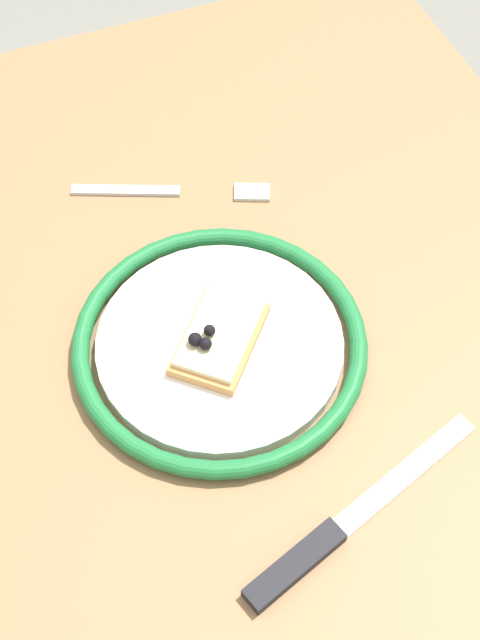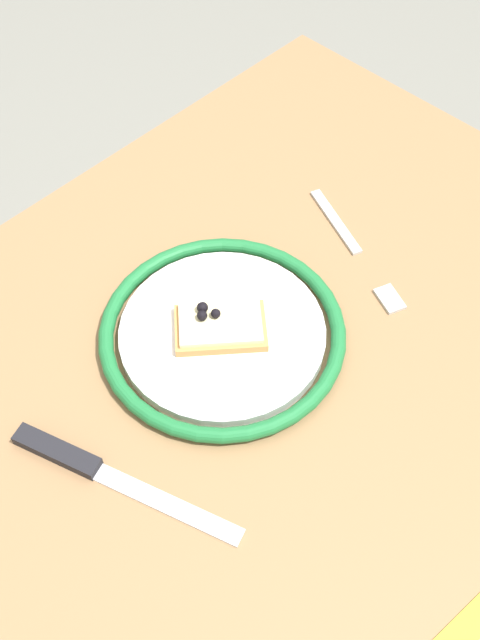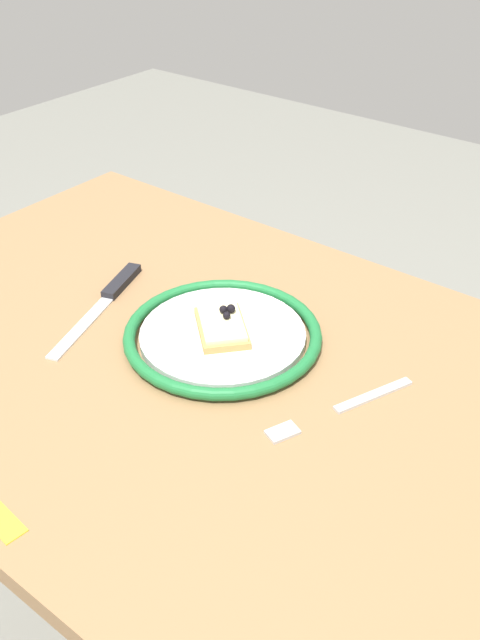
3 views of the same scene
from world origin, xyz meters
name	(u,v)px [view 3 (image 3 of 3)]	position (x,y,z in m)	size (l,w,h in m)	color
dining_table	(186,419)	(0.00, 0.00, 0.65)	(1.01, 0.71, 0.77)	#936D47
plate	(223,335)	(-0.03, -0.05, 0.78)	(0.26, 0.26, 0.02)	white
pizza_slice_near	(222,326)	(-0.03, -0.05, 0.79)	(0.11, 0.11, 0.03)	#CE8D4C
knife	(111,293)	(0.17, -0.03, 0.77)	(0.09, 0.23, 0.01)	silver
fork	(341,408)	(-0.23, -0.02, 0.77)	(0.09, 0.19, 0.00)	beige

